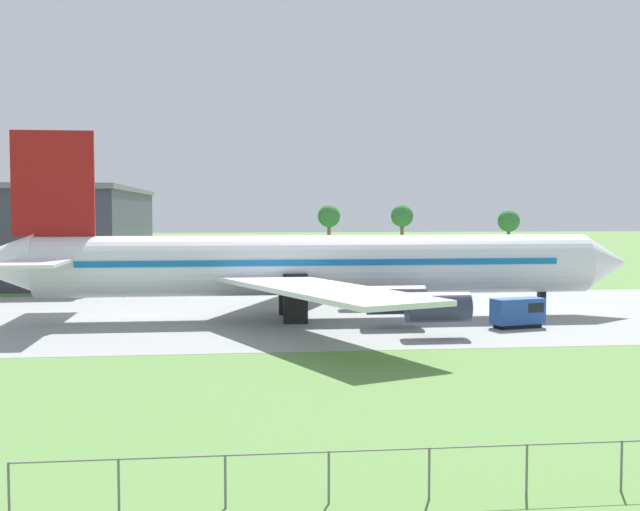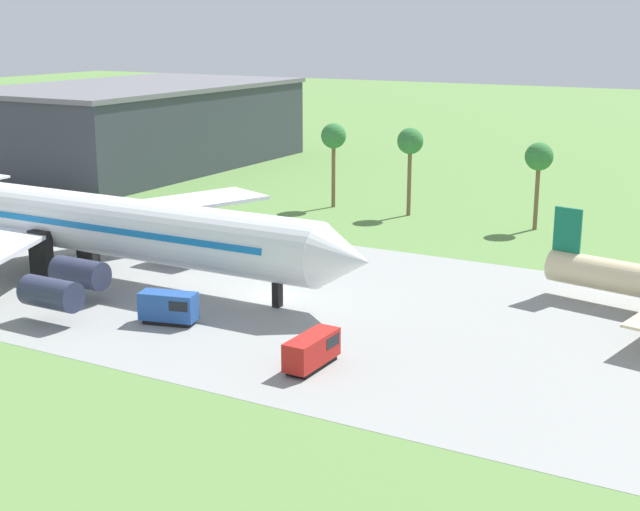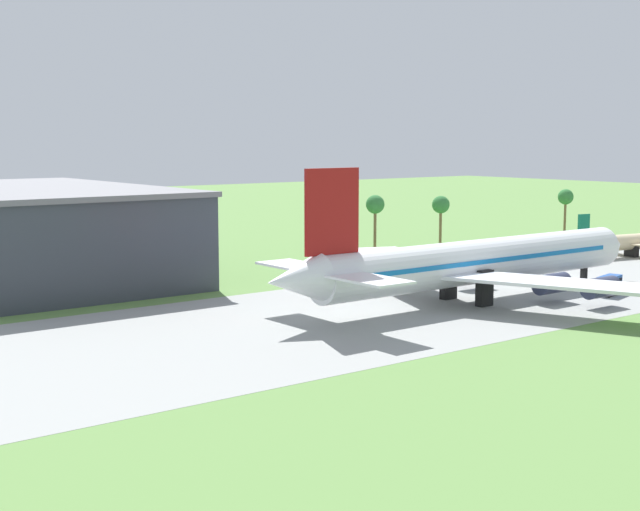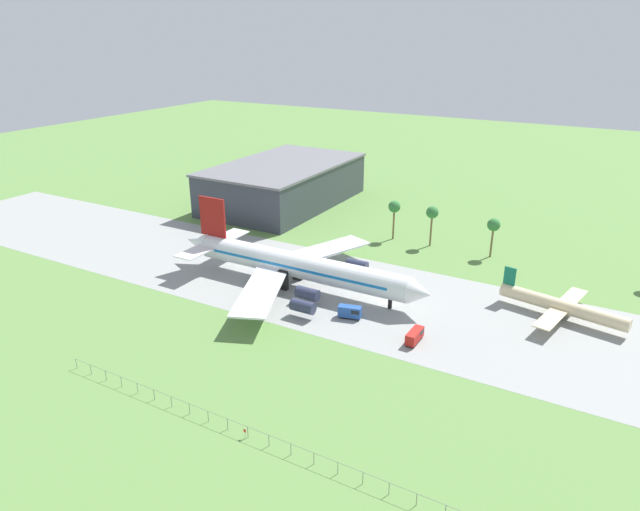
{
  "view_description": "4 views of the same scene",
  "coord_description": "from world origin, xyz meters",
  "px_view_note": "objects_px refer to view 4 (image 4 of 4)",
  "views": [
    {
      "loc": [
        -31.88,
        -85.34,
        11.5
      ],
      "look_at": [
        -22.23,
        -2.6,
        6.61
      ],
      "focal_mm": 45.0,
      "sensor_mm": 36.0,
      "label": 1
    },
    {
      "loc": [
        44.38,
        -70.51,
        26.15
      ],
      "look_at": [
        6.48,
        -2.6,
        5.61
      ],
      "focal_mm": 50.0,
      "sensor_mm": 36.0,
      "label": 2
    },
    {
      "loc": [
        -116.38,
        -87.42,
        22.73
      ],
      "look_at": [
        -50.95,
        -2.6,
        8.72
      ],
      "focal_mm": 50.0,
      "sensor_mm": 36.0,
      "label": 3
    },
    {
      "loc": [
        45.76,
        -112.76,
        59.99
      ],
      "look_at": [
        -20.93,
        5.0,
        6.0
      ],
      "focal_mm": 32.0,
      "sensor_mm": 36.0,
      "label": 4
    }
  ],
  "objects_px": {
    "jet_airliner": "(296,265)",
    "baggage_tug": "(415,336)",
    "regional_aircraft": "(561,306)",
    "fuel_truck": "(350,312)",
    "terminal_building": "(284,183)",
    "no_stopping_sign": "(245,432)"
  },
  "relations": [
    {
      "from": "no_stopping_sign",
      "to": "baggage_tug",
      "type": "bearing_deg",
      "value": 72.99
    },
    {
      "from": "jet_airliner",
      "to": "terminal_building",
      "type": "bearing_deg",
      "value": 125.2
    },
    {
      "from": "no_stopping_sign",
      "to": "terminal_building",
      "type": "height_order",
      "value": "terminal_building"
    },
    {
      "from": "jet_airliner",
      "to": "baggage_tug",
      "type": "distance_m",
      "value": 37.82
    },
    {
      "from": "terminal_building",
      "to": "regional_aircraft",
      "type": "bearing_deg",
      "value": -23.85
    },
    {
      "from": "regional_aircraft",
      "to": "no_stopping_sign",
      "type": "height_order",
      "value": "regional_aircraft"
    },
    {
      "from": "jet_airliner",
      "to": "no_stopping_sign",
      "type": "bearing_deg",
      "value": -66.26
    },
    {
      "from": "jet_airliner",
      "to": "baggage_tug",
      "type": "xyz_separation_m",
      "value": [
        35.79,
        -11.48,
        -4.14
      ]
    },
    {
      "from": "jet_airliner",
      "to": "baggage_tug",
      "type": "relative_size",
      "value": 12.27
    },
    {
      "from": "jet_airliner",
      "to": "no_stopping_sign",
      "type": "height_order",
      "value": "jet_airliner"
    },
    {
      "from": "regional_aircraft",
      "to": "baggage_tug",
      "type": "height_order",
      "value": "regional_aircraft"
    },
    {
      "from": "regional_aircraft",
      "to": "terminal_building",
      "type": "relative_size",
      "value": 0.45
    },
    {
      "from": "regional_aircraft",
      "to": "jet_airliner",
      "type": "bearing_deg",
      "value": -166.65
    },
    {
      "from": "baggage_tug",
      "to": "terminal_building",
      "type": "relative_size",
      "value": 0.09
    },
    {
      "from": "regional_aircraft",
      "to": "no_stopping_sign",
      "type": "distance_m",
      "value": 76.56
    },
    {
      "from": "jet_airliner",
      "to": "terminal_building",
      "type": "height_order",
      "value": "jet_airliner"
    },
    {
      "from": "fuel_truck",
      "to": "regional_aircraft",
      "type": "bearing_deg",
      "value": 29.54
    },
    {
      "from": "regional_aircraft",
      "to": "no_stopping_sign",
      "type": "xyz_separation_m",
      "value": [
        -37.02,
        -66.99,
        -1.85
      ]
    },
    {
      "from": "baggage_tug",
      "to": "fuel_truck",
      "type": "relative_size",
      "value": 1.06
    },
    {
      "from": "regional_aircraft",
      "to": "fuel_truck",
      "type": "bearing_deg",
      "value": -150.46
    },
    {
      "from": "fuel_truck",
      "to": "terminal_building",
      "type": "bearing_deg",
      "value": 132.08
    },
    {
      "from": "jet_airliner",
      "to": "baggage_tug",
      "type": "bearing_deg",
      "value": -17.78
    }
  ]
}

